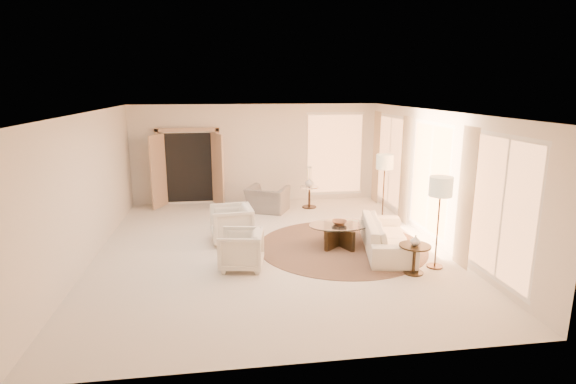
{
  "coord_description": "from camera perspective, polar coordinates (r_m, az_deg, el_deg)",
  "views": [
    {
      "loc": [
        -0.92,
        -8.75,
        3.28
      ],
      "look_at": [
        0.4,
        0.4,
        1.1
      ],
      "focal_mm": 28.0,
      "sensor_mm": 36.0,
      "label": 1
    }
  ],
  "objects": [
    {
      "name": "room",
      "position": [
        9.0,
        -2.16,
        1.19
      ],
      "size": [
        7.04,
        8.04,
        2.83
      ],
      "color": "silver",
      "rests_on": "ground"
    },
    {
      "name": "windows_right",
      "position": [
        10.06,
        17.73,
        1.57
      ],
      "size": [
        0.1,
        6.4,
        2.4
      ],
      "primitive_type": null,
      "color": "#FFA866",
      "rests_on": "room"
    },
    {
      "name": "window_back_corner",
      "position": [
        13.25,
        5.97,
        4.81
      ],
      "size": [
        1.7,
        0.1,
        2.4
      ],
      "primitive_type": null,
      "color": "#FFA866",
      "rests_on": "room"
    },
    {
      "name": "curtains_right",
      "position": [
        10.85,
        15.43,
        2.27
      ],
      "size": [
        0.06,
        5.2,
        2.6
      ],
      "primitive_type": null,
      "color": "tan",
      "rests_on": "room"
    },
    {
      "name": "french_doors",
      "position": [
        12.8,
        -12.49,
        2.99
      ],
      "size": [
        1.95,
        0.66,
        2.16
      ],
      "color": "tan",
      "rests_on": "room"
    },
    {
      "name": "area_rug",
      "position": [
        9.58,
        6.81,
        -6.81
      ],
      "size": [
        4.61,
        4.61,
        0.01
      ],
      "primitive_type": "cylinder",
      "rotation": [
        0.0,
        0.0,
        0.39
      ],
      "color": "#3E271D",
      "rests_on": "room"
    },
    {
      "name": "sofa",
      "position": [
        9.37,
        12.43,
        -5.48
      ],
      "size": [
        1.28,
        2.31,
        0.64
      ],
      "primitive_type": "imported",
      "rotation": [
        0.0,
        0.0,
        1.37
      ],
      "color": "white",
      "rests_on": "room"
    },
    {
      "name": "armchair_left",
      "position": [
        9.71,
        -7.21,
        -3.85
      ],
      "size": [
        0.88,
        0.93,
        0.88
      ],
      "primitive_type": "imported",
      "rotation": [
        0.0,
        0.0,
        -1.47
      ],
      "color": "white",
      "rests_on": "room"
    },
    {
      "name": "armchair_right",
      "position": [
        8.34,
        -5.98,
        -7.04
      ],
      "size": [
        0.84,
        0.88,
        0.79
      ],
      "primitive_type": "imported",
      "rotation": [
        0.0,
        0.0,
        -1.74
      ],
      "color": "white",
      "rests_on": "room"
    },
    {
      "name": "accent_chair",
      "position": [
        11.99,
        -2.62,
        -0.4
      ],
      "size": [
        1.22,
        1.05,
        0.9
      ],
      "primitive_type": "imported",
      "rotation": [
        0.0,
        0.0,
        2.7
      ],
      "color": "gray",
      "rests_on": "room"
    },
    {
      "name": "coffee_table",
      "position": [
        9.51,
        6.5,
        -5.11
      ],
      "size": [
        1.52,
        1.52,
        0.47
      ],
      "rotation": [
        0.0,
        0.0,
        -0.21
      ],
      "color": "black",
      "rests_on": "room"
    },
    {
      "name": "end_table",
      "position": [
        8.39,
        15.77,
        -7.59
      ],
      "size": [
        0.56,
        0.56,
        0.53
      ],
      "rotation": [
        0.0,
        0.0,
        -0.42
      ],
      "color": "black",
      "rests_on": "room"
    },
    {
      "name": "side_table",
      "position": [
        12.41,
        2.72,
        -0.36
      ],
      "size": [
        0.51,
        0.51,
        0.6
      ],
      "rotation": [
        0.0,
        0.0,
        -0.07
      ],
      "color": "#302118",
      "rests_on": "room"
    },
    {
      "name": "floor_lamp_near",
      "position": [
        11.04,
        12.19,
        3.37
      ],
      "size": [
        0.41,
        0.41,
        1.69
      ],
      "rotation": [
        0.0,
        0.0,
        -0.04
      ],
      "color": "#302118",
      "rests_on": "room"
    },
    {
      "name": "floor_lamp_far",
      "position": [
        8.48,
        18.81,
        0.14
      ],
      "size": [
        0.42,
        0.42,
        1.72
      ],
      "rotation": [
        0.0,
        0.0,
        0.36
      ],
      "color": "#302118",
      "rests_on": "room"
    },
    {
      "name": "bowl",
      "position": [
        9.45,
        6.53,
        -3.89
      ],
      "size": [
        0.39,
        0.39,
        0.08
      ],
      "primitive_type": "imported",
      "rotation": [
        0.0,
        0.0,
        -0.3
      ],
      "color": "brown",
      "rests_on": "coffee_table"
    },
    {
      "name": "end_vase",
      "position": [
        8.3,
        15.88,
        -5.93
      ],
      "size": [
        0.23,
        0.23,
        0.19
      ],
      "primitive_type": "imported",
      "rotation": [
        0.0,
        0.0,
        0.32
      ],
      "color": "silver",
      "rests_on": "end_table"
    },
    {
      "name": "side_vase",
      "position": [
        12.33,
        2.74,
        1.25
      ],
      "size": [
        0.3,
        0.3,
        0.25
      ],
      "primitive_type": "imported",
      "rotation": [
        0.0,
        0.0,
        -0.32
      ],
      "color": "silver",
      "rests_on": "side_table"
    }
  ]
}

